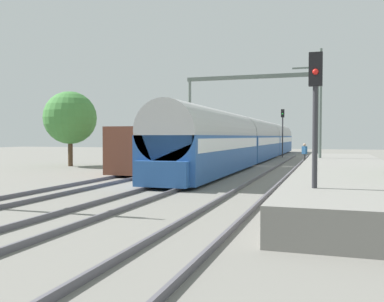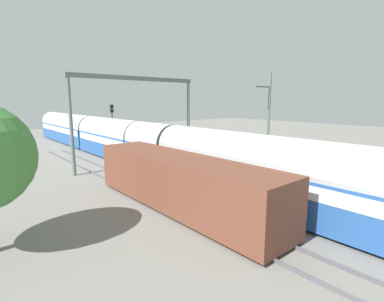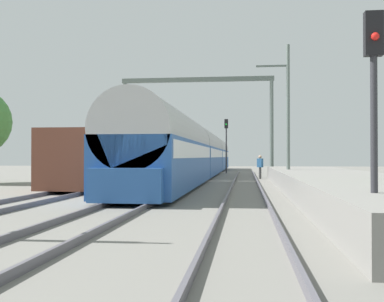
# 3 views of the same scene
# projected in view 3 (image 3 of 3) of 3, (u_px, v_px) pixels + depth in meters

# --- Properties ---
(ground) EXTENTS (120.00, 120.00, 0.00)m
(ground) POSITION_uv_depth(u_px,v_px,m) (151.00, 197.00, 18.49)
(ground) COLOR slate
(track_far_west) EXTENTS (1.51, 60.00, 0.16)m
(track_far_west) POSITION_uv_depth(u_px,v_px,m) (60.00, 194.00, 18.93)
(track_far_west) COLOR #58555D
(track_far_west) RESTS_ON ground
(track_west) EXTENTS (1.52, 60.00, 0.16)m
(track_west) POSITION_uv_depth(u_px,v_px,m) (151.00, 195.00, 18.49)
(track_west) COLOR #58555D
(track_west) RESTS_ON ground
(track_east) EXTENTS (1.51, 60.00, 0.16)m
(track_east) POSITION_uv_depth(u_px,v_px,m) (246.00, 196.00, 18.05)
(track_east) COLOR #58555D
(track_east) RESTS_ON ground
(platform) EXTENTS (4.40, 28.00, 0.90)m
(platform) POSITION_uv_depth(u_px,v_px,m) (336.00, 184.00, 19.60)
(platform) COLOR gray
(platform) RESTS_ON ground
(passenger_train) EXTENTS (2.93, 49.20, 3.82)m
(passenger_train) POSITION_uv_depth(u_px,v_px,m) (201.00, 153.00, 38.99)
(passenger_train) COLOR #28569E
(passenger_train) RESTS_ON ground
(freight_car) EXTENTS (2.80, 13.00, 2.70)m
(freight_car) POSITION_uv_depth(u_px,v_px,m) (109.00, 159.00, 25.71)
(freight_car) COLOR brown
(freight_car) RESTS_ON ground
(person_crossing) EXTENTS (0.46, 0.44, 1.73)m
(person_crossing) POSITION_uv_depth(u_px,v_px,m) (260.00, 165.00, 33.56)
(person_crossing) COLOR #3C3C3C
(person_crossing) RESTS_ON ground
(railway_signal_near) EXTENTS (0.36, 0.30, 4.56)m
(railway_signal_near) POSITION_uv_depth(u_px,v_px,m) (374.00, 91.00, 9.25)
(railway_signal_near) COLOR #2D2D33
(railway_signal_near) RESTS_ON ground
(railway_signal_far) EXTENTS (0.36, 0.30, 5.31)m
(railway_signal_far) POSITION_uv_depth(u_px,v_px,m) (226.00, 139.00, 45.13)
(railway_signal_far) COLOR #2D2D33
(railway_signal_far) RESTS_ON ground
(catenary_gantry) EXTENTS (12.01, 0.28, 7.86)m
(catenary_gantry) POSITION_uv_depth(u_px,v_px,m) (197.00, 106.00, 36.09)
(catenary_gantry) COLOR slate
(catenary_gantry) RESTS_ON ground
(catenary_pole_east_mid) EXTENTS (1.90, 0.20, 8.00)m
(catenary_pole_east_mid) POSITION_uv_depth(u_px,v_px,m) (287.00, 112.00, 26.08)
(catenary_pole_east_mid) COLOR slate
(catenary_pole_east_mid) RESTS_ON ground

